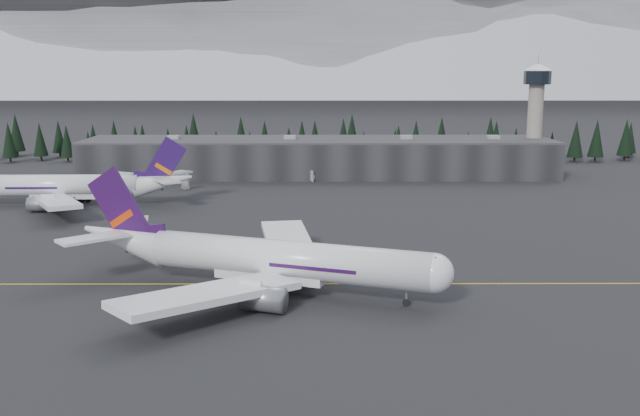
{
  "coord_description": "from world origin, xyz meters",
  "views": [
    {
      "loc": [
        -0.53,
        -119.76,
        36.56
      ],
      "look_at": [
        0.0,
        20.0,
        9.0
      ],
      "focal_mm": 40.0,
      "sensor_mm": 36.0,
      "label": 1
    }
  ],
  "objects_px": {
    "terminal": "(319,157)",
    "jet_parked": "(74,186)",
    "control_tower": "(536,107)",
    "gse_vehicle_a": "(186,188)",
    "jet_main": "(255,257)",
    "gse_vehicle_b": "(313,180)"
  },
  "relations": [
    {
      "from": "gse_vehicle_a",
      "to": "terminal",
      "type": "bearing_deg",
      "value": 40.98
    },
    {
      "from": "gse_vehicle_b",
      "to": "jet_parked",
      "type": "bearing_deg",
      "value": -91.46
    },
    {
      "from": "terminal",
      "to": "gse_vehicle_b",
      "type": "distance_m",
      "value": 16.44
    },
    {
      "from": "jet_parked",
      "to": "gse_vehicle_b",
      "type": "relative_size",
      "value": 16.94
    },
    {
      "from": "gse_vehicle_a",
      "to": "gse_vehicle_b",
      "type": "bearing_deg",
      "value": 25.69
    },
    {
      "from": "jet_main",
      "to": "gse_vehicle_b",
      "type": "relative_size",
      "value": 17.38
    },
    {
      "from": "terminal",
      "to": "jet_parked",
      "type": "xyz_separation_m",
      "value": [
        -66.11,
        -55.07,
        -1.04
      ]
    },
    {
      "from": "terminal",
      "to": "gse_vehicle_b",
      "type": "relative_size",
      "value": 42.77
    },
    {
      "from": "control_tower",
      "to": "gse_vehicle_a",
      "type": "distance_m",
      "value": 122.6
    },
    {
      "from": "jet_main",
      "to": "gse_vehicle_b",
      "type": "bearing_deg",
      "value": 104.97
    },
    {
      "from": "terminal",
      "to": "gse_vehicle_a",
      "type": "bearing_deg",
      "value": -142.95
    },
    {
      "from": "terminal",
      "to": "jet_main",
      "type": "distance_m",
      "value": 130.5
    },
    {
      "from": "control_tower",
      "to": "gse_vehicle_b",
      "type": "xyz_separation_m",
      "value": [
        -77.07,
        -18.29,
        -22.77
      ]
    },
    {
      "from": "control_tower",
      "to": "jet_parked",
      "type": "distance_m",
      "value": 153.67
    },
    {
      "from": "gse_vehicle_a",
      "to": "jet_main",
      "type": "bearing_deg",
      "value": -69.37
    },
    {
      "from": "control_tower",
      "to": "jet_parked",
      "type": "xyz_separation_m",
      "value": [
        -141.11,
        -58.07,
        -18.15
      ]
    },
    {
      "from": "jet_main",
      "to": "terminal",
      "type": "bearing_deg",
      "value": 104.58
    },
    {
      "from": "jet_main",
      "to": "jet_parked",
      "type": "relative_size",
      "value": 1.03
    },
    {
      "from": "terminal",
      "to": "gse_vehicle_a",
      "type": "height_order",
      "value": "terminal"
    },
    {
      "from": "gse_vehicle_a",
      "to": "control_tower",
      "type": "bearing_deg",
      "value": 20.17
    },
    {
      "from": "jet_main",
      "to": "gse_vehicle_b",
      "type": "xyz_separation_m",
      "value": [
        8.79,
        114.75,
        -4.92
      ]
    },
    {
      "from": "jet_main",
      "to": "gse_vehicle_a",
      "type": "height_order",
      "value": "jet_main"
    }
  ]
}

